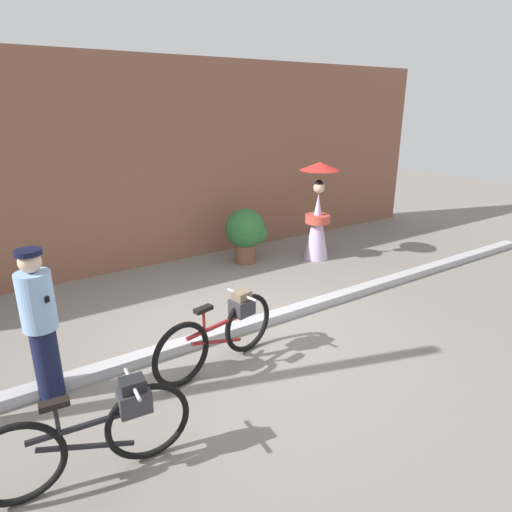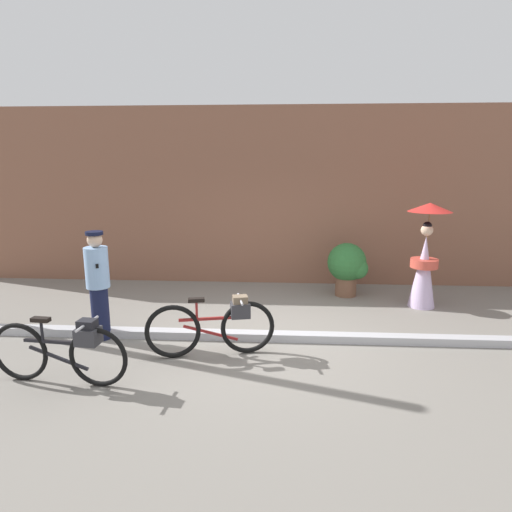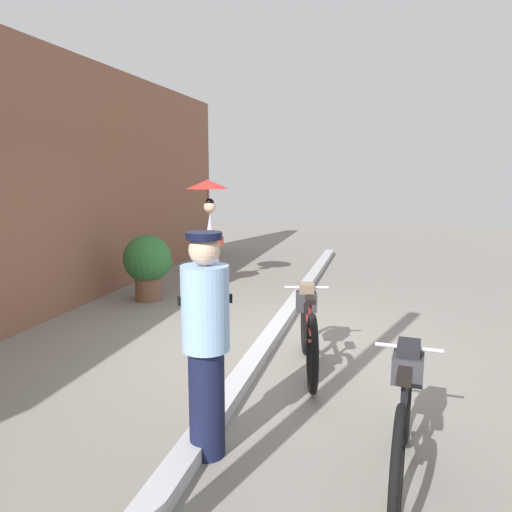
{
  "view_description": "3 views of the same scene",
  "coord_description": "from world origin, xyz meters",
  "px_view_note": "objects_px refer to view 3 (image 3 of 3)",
  "views": [
    {
      "loc": [
        -2.75,
        -4.65,
        2.96
      ],
      "look_at": [
        0.62,
        0.42,
        0.87
      ],
      "focal_mm": 31.21,
      "sensor_mm": 36.0,
      "label": 1
    },
    {
      "loc": [
        0.38,
        -6.14,
        2.61
      ],
      "look_at": [
        -0.05,
        0.69,
        1.14
      ],
      "focal_mm": 30.57,
      "sensor_mm": 36.0,
      "label": 2
    },
    {
      "loc": [
        -5.52,
        -1.28,
        2.05
      ],
      "look_at": [
        -0.01,
        0.13,
        1.09
      ],
      "focal_mm": 34.96,
      "sensor_mm": 36.0,
      "label": 3
    }
  ],
  "objects_px": {
    "bicycle_far_side": "(308,328)",
    "person_officer": "(206,340)",
    "person_with_parasol": "(210,234)",
    "potted_plant_by_door": "(149,262)",
    "bicycle_near_officer": "(404,412)"
  },
  "relations": [
    {
      "from": "potted_plant_by_door",
      "to": "bicycle_near_officer",
      "type": "bearing_deg",
      "value": -135.47
    },
    {
      "from": "person_with_parasol",
      "to": "bicycle_far_side",
      "type": "bearing_deg",
      "value": -146.31
    },
    {
      "from": "person_officer",
      "to": "potted_plant_by_door",
      "type": "distance_m",
      "value": 4.71
    },
    {
      "from": "bicycle_far_side",
      "to": "person_with_parasol",
      "type": "distance_m",
      "value": 4.22
    },
    {
      "from": "bicycle_far_side",
      "to": "person_officer",
      "type": "distance_m",
      "value": 1.93
    },
    {
      "from": "person_with_parasol",
      "to": "bicycle_near_officer",
      "type": "bearing_deg",
      "value": -147.96
    },
    {
      "from": "bicycle_near_officer",
      "to": "person_officer",
      "type": "height_order",
      "value": "person_officer"
    },
    {
      "from": "person_with_parasol",
      "to": "potted_plant_by_door",
      "type": "xyz_separation_m",
      "value": [
        -1.29,
        0.58,
        -0.33
      ]
    },
    {
      "from": "person_officer",
      "to": "bicycle_far_side",
      "type": "bearing_deg",
      "value": -14.3
    },
    {
      "from": "person_with_parasol",
      "to": "potted_plant_by_door",
      "type": "relative_size",
      "value": 1.8
    },
    {
      "from": "bicycle_far_side",
      "to": "potted_plant_by_door",
      "type": "relative_size",
      "value": 1.64
    },
    {
      "from": "person_officer",
      "to": "person_with_parasol",
      "type": "bearing_deg",
      "value": 19.34
    },
    {
      "from": "person_with_parasol",
      "to": "potted_plant_by_door",
      "type": "distance_m",
      "value": 1.45
    },
    {
      "from": "person_with_parasol",
      "to": "potted_plant_by_door",
      "type": "bearing_deg",
      "value": 155.77
    },
    {
      "from": "bicycle_far_side",
      "to": "person_officer",
      "type": "bearing_deg",
      "value": 165.7
    }
  ]
}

